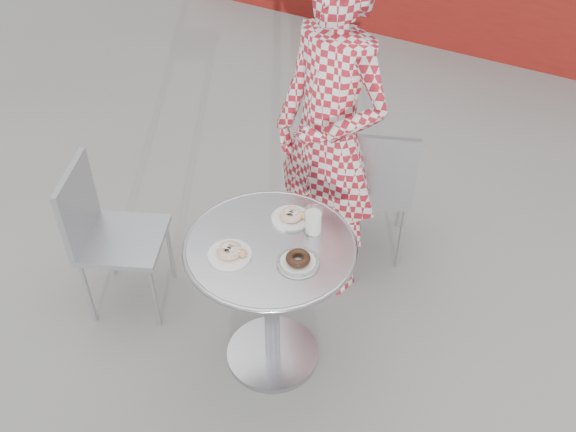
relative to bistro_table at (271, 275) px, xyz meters
The scene contains 9 objects.
ground 0.55m from the bistro_table, 65.91° to the right, with size 60.00×60.00×0.00m, color #9B9994.
bistro_table is the anchor object (origin of this frame).
chair_far 0.99m from the bistro_table, 85.86° to the left, with size 0.52×0.53×0.85m.
chair_left 0.88m from the bistro_table, behind, with size 0.52×0.51×0.81m.
seated_person 0.71m from the bistro_table, 94.96° to the left, with size 0.63×0.41×1.71m, color maroon.
plate_far 0.27m from the bistro_table, 90.19° to the left, with size 0.17×0.17×0.04m.
plate_near 0.26m from the bistro_table, 128.14° to the right, with size 0.18×0.18×0.05m.
plate_checker 0.25m from the bistro_table, 13.99° to the right, with size 0.17×0.17×0.04m.
milk_cup 0.30m from the bistro_table, 54.57° to the left, with size 0.07×0.07×0.12m.
Camera 1 is at (0.98, -1.58, 2.52)m, focal length 40.00 mm.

